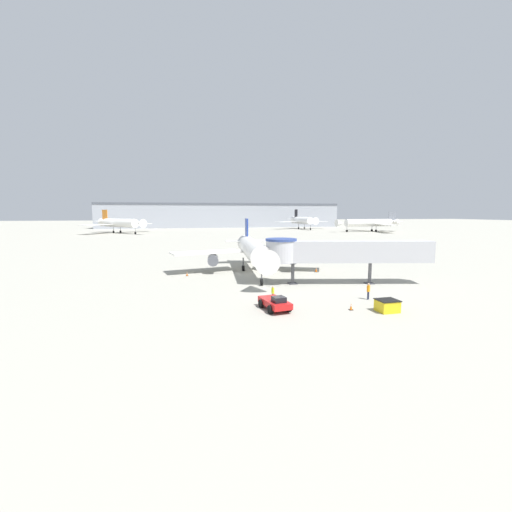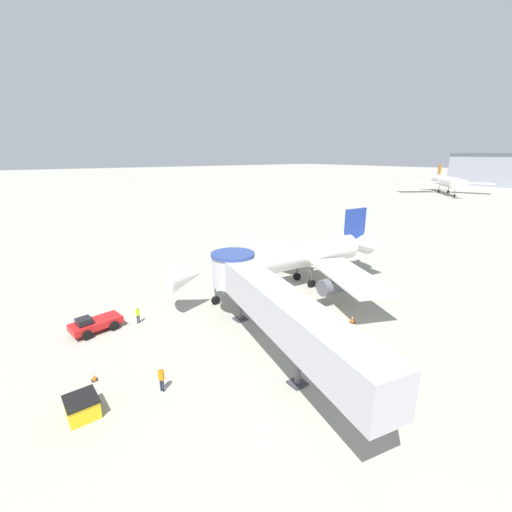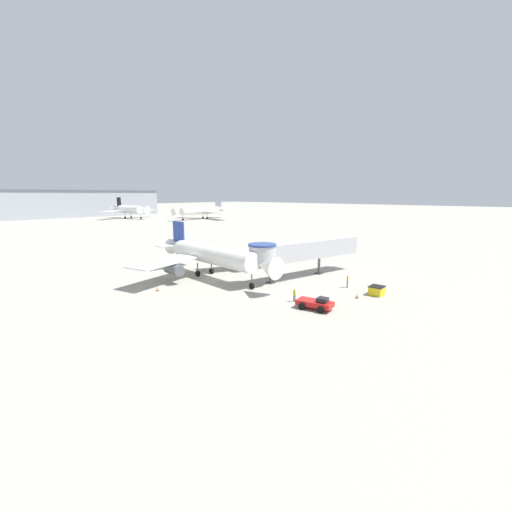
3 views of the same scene
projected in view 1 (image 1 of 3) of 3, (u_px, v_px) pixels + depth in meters
ground_plane at (250, 274)px, 53.00m from camera, size 800.00×800.00×0.00m
main_airplane at (253, 250)px, 53.66m from camera, size 26.11×26.70×8.34m
jet_bridge at (337, 251)px, 45.01m from camera, size 21.65×7.38×6.04m
pushback_tug_red at (275, 303)px, 33.19m from camera, size 2.70×4.36×1.51m
service_container_yellow at (387, 306)px, 32.63m from camera, size 2.00×1.80×1.18m
traffic_cone_apron_front at (351, 307)px, 33.22m from camera, size 0.38×0.38×0.64m
traffic_cone_starboard_wing at (316, 270)px, 54.53m from camera, size 0.48×0.48×0.79m
traffic_cone_port_wing at (187, 274)px, 51.13m from camera, size 0.37×0.37×0.62m
ground_crew_marshaller at (368, 290)px, 37.16m from camera, size 0.40×0.35×1.81m
ground_crew_wing_walker at (273, 292)px, 36.71m from camera, size 0.24×0.34×1.61m
background_jet_orange_tail at (119, 223)px, 156.93m from camera, size 29.17×29.69×10.81m
background_jet_gray_tail at (370, 223)px, 170.17m from camera, size 35.32×36.43×10.06m
background_jet_black_tail at (303, 220)px, 196.45m from camera, size 33.01×28.92×11.36m
terminal_building at (222, 215)px, 225.11m from camera, size 152.58×24.60×15.44m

